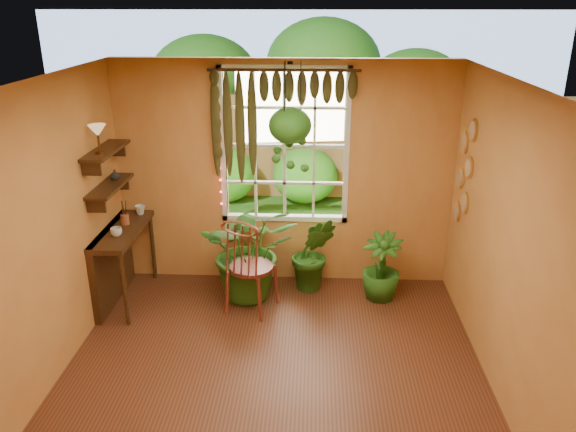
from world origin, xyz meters
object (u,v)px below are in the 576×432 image
counter_ledge (116,256)px  hanging_basket (290,129)px  potted_plant_left (250,249)px  potted_plant_mid (313,253)px  windsor_chair (250,279)px

counter_ledge → hanging_basket: bearing=10.7°
potted_plant_left → potted_plant_mid: size_ratio=1.28×
potted_plant_mid → counter_ledge: bearing=-171.0°
potted_plant_left → hanging_basket: size_ratio=0.99×
counter_ledge → potted_plant_mid: (2.27, 0.36, -0.08)m
potted_plant_left → potted_plant_mid: (0.73, 0.21, -0.13)m
counter_ledge → potted_plant_left: potted_plant_left is taller
counter_ledge → potted_plant_mid: 2.30m
windsor_chair → hanging_basket: size_ratio=1.07×
windsor_chair → potted_plant_mid: 0.88m
potted_plant_left → windsor_chair: bearing=-84.5°
windsor_chair → counter_ledge: bearing=-164.0°
counter_ledge → hanging_basket: hanging_basket is taller
windsor_chair → hanging_basket: (0.42, 0.54, 1.59)m
counter_ledge → hanging_basket: (1.99, 0.38, 1.42)m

